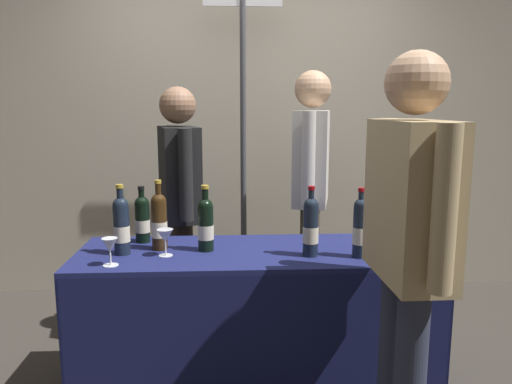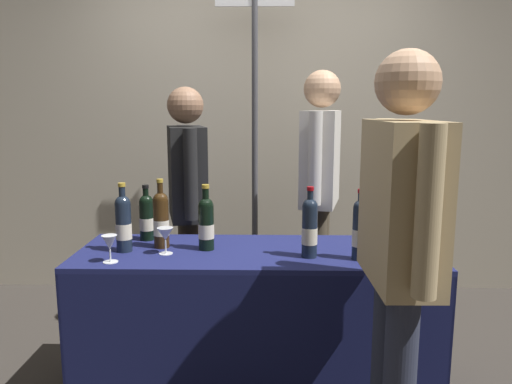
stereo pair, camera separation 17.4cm
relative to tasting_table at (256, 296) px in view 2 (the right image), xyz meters
The scene contains 14 objects.
back_partition 1.82m from the tasting_table, 90.00° to the left, with size 6.66×0.12×2.94m, color #B2A893.
tasting_table is the anchor object (origin of this frame).
featured_wine_bottle 0.46m from the tasting_table, behind, with size 0.08×0.08×0.33m.
display_bottle_0 0.77m from the tasting_table, behind, with size 0.08×0.08×0.35m.
display_bottle_1 0.48m from the tasting_table, 21.54° to the right, with size 0.08×0.08×0.34m.
display_bottle_2 0.64m from the tasting_table, 15.67° to the right, with size 0.07×0.07×0.34m.
display_bottle_3 0.63m from the tasting_table, behind, with size 0.08×0.08×0.36m.
display_bottle_4 0.73m from the tasting_table, 162.44° to the left, with size 0.08×0.08×0.30m.
wine_glass_near_vendor 0.56m from the tasting_table, behind, with size 0.08×0.08×0.13m.
wine_glass_mid 0.78m from the tasting_table, 163.14° to the right, with size 0.07×0.07×0.13m.
vendor_presenter 1.00m from the tasting_table, 62.06° to the left, with size 0.31×0.61×1.71m.
vendor_assistant 0.84m from the tasting_table, 127.16° to the left, with size 0.30×0.55×1.60m.
taster_foreground_right 0.97m from the tasting_table, 49.08° to the right, with size 0.23×0.64×1.68m.
booth_signpost 1.49m from the tasting_table, 91.61° to the left, with size 0.55×0.04×2.38m.
Camera 2 is at (0.05, -2.38, 1.48)m, focal length 34.25 mm.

